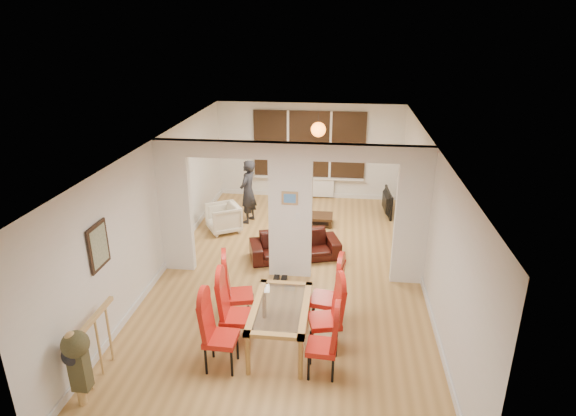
% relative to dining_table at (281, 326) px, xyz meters
% --- Properties ---
extents(floor, '(5.00, 9.00, 0.01)m').
position_rel_dining_table_xyz_m(floor, '(-0.11, 2.21, -0.35)').
color(floor, '#B48648').
rests_on(floor, ground).
extents(room_walls, '(5.00, 9.00, 2.60)m').
position_rel_dining_table_xyz_m(room_walls, '(-0.11, 2.21, 0.95)').
color(room_walls, silver).
rests_on(room_walls, floor).
extents(divider_wall, '(5.00, 0.18, 2.60)m').
position_rel_dining_table_xyz_m(divider_wall, '(-0.11, 2.21, 0.95)').
color(divider_wall, white).
rests_on(divider_wall, floor).
extents(bay_window_blinds, '(3.00, 0.08, 1.80)m').
position_rel_dining_table_xyz_m(bay_window_blinds, '(-0.11, 6.65, 1.15)').
color(bay_window_blinds, black).
rests_on(bay_window_blinds, room_walls).
extents(radiator, '(1.40, 0.08, 0.50)m').
position_rel_dining_table_xyz_m(radiator, '(-0.11, 6.61, -0.05)').
color(radiator, white).
rests_on(radiator, floor).
extents(pendant_light, '(0.36, 0.36, 0.36)m').
position_rel_dining_table_xyz_m(pendant_light, '(0.19, 5.51, 1.80)').
color(pendant_light, orange).
rests_on(pendant_light, room_walls).
extents(stair_newel, '(0.40, 1.20, 1.10)m').
position_rel_dining_table_xyz_m(stair_newel, '(-2.36, -0.99, 0.20)').
color(stair_newel, tan).
rests_on(stair_newel, floor).
extents(wall_poster, '(0.04, 0.52, 0.67)m').
position_rel_dining_table_xyz_m(wall_poster, '(-2.58, -0.19, 1.25)').
color(wall_poster, gray).
rests_on(wall_poster, room_walls).
extents(pillar_photo, '(0.30, 0.03, 0.25)m').
position_rel_dining_table_xyz_m(pillar_photo, '(-0.11, 2.12, 1.25)').
color(pillar_photo, '#4C8CD8').
rests_on(pillar_photo, divider_wall).
extents(dining_table, '(0.83, 1.47, 0.69)m').
position_rel_dining_table_xyz_m(dining_table, '(0.00, 0.00, 0.00)').
color(dining_table, '#AF8040').
rests_on(dining_table, floor).
extents(dining_chair_la, '(0.45, 0.45, 1.11)m').
position_rel_dining_table_xyz_m(dining_chair_la, '(-0.76, -0.57, 0.21)').
color(dining_chair_la, red).
rests_on(dining_chair_la, floor).
extents(dining_chair_lb, '(0.48, 0.48, 1.14)m').
position_rel_dining_table_xyz_m(dining_chair_lb, '(-0.65, -0.05, 0.23)').
color(dining_chair_lb, red).
rests_on(dining_chair_lb, floor).
extents(dining_chair_lc, '(0.55, 0.55, 1.12)m').
position_rel_dining_table_xyz_m(dining_chair_lc, '(-0.75, 0.56, 0.22)').
color(dining_chair_lc, red).
rests_on(dining_chair_lc, floor).
extents(dining_chair_ra, '(0.43, 0.43, 1.02)m').
position_rel_dining_table_xyz_m(dining_chair_ra, '(0.64, -0.54, 0.16)').
color(dining_chair_ra, red).
rests_on(dining_chair_ra, floor).
extents(dining_chair_rb, '(0.54, 0.54, 1.13)m').
position_rel_dining_table_xyz_m(dining_chair_rb, '(0.65, 0.01, 0.22)').
color(dining_chair_rb, red).
rests_on(dining_chair_rb, floor).
extents(dining_chair_rc, '(0.53, 0.53, 1.15)m').
position_rel_dining_table_xyz_m(dining_chair_rc, '(0.64, 0.59, 0.23)').
color(dining_chair_rc, red).
rests_on(dining_chair_rc, floor).
extents(sofa, '(1.96, 1.22, 0.53)m').
position_rel_dining_table_xyz_m(sofa, '(-0.10, 2.93, -0.08)').
color(sofa, black).
rests_on(sofa, floor).
extents(armchair, '(0.96, 0.97, 0.65)m').
position_rel_dining_table_xyz_m(armchair, '(-1.89, 4.08, -0.02)').
color(armchair, beige).
rests_on(armchair, floor).
extents(person, '(0.64, 0.50, 1.55)m').
position_rel_dining_table_xyz_m(person, '(-1.42, 4.72, 0.43)').
color(person, black).
rests_on(person, floor).
extents(television, '(1.06, 0.22, 0.61)m').
position_rel_dining_table_xyz_m(television, '(1.89, 5.65, -0.04)').
color(television, black).
rests_on(television, floor).
extents(coffee_table, '(1.09, 0.56, 0.25)m').
position_rel_dining_table_xyz_m(coffee_table, '(0.08, 4.72, -0.22)').
color(coffee_table, '#331F11').
rests_on(coffee_table, floor).
extents(bottle, '(0.07, 0.07, 0.29)m').
position_rel_dining_table_xyz_m(bottle, '(-0.10, 4.71, 0.05)').
color(bottle, '#143F19').
rests_on(bottle, coffee_table).
extents(bowl, '(0.20, 0.20, 0.05)m').
position_rel_dining_table_xyz_m(bowl, '(0.00, 4.81, -0.07)').
color(bowl, '#331F11').
rests_on(bowl, coffee_table).
extents(shoes, '(0.25, 0.27, 0.10)m').
position_rel_dining_table_xyz_m(shoes, '(-0.26, 1.84, -0.29)').
color(shoes, black).
rests_on(shoes, floor).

